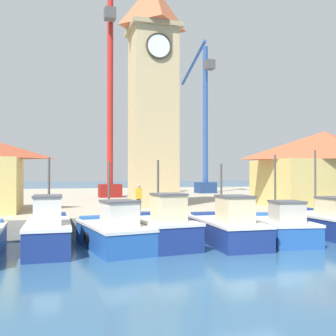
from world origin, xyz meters
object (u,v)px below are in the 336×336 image
fishing_boat_center (227,227)px  port_crane_near (110,115)px  port_crane_far (204,134)px  fishing_boat_left_inner (114,232)px  dock_worker_near_tower (139,199)px  fishing_boat_mid_left (163,228)px  fishing_boat_left_outer (48,231)px  fishing_boat_right_inner (324,222)px  clock_tower (153,87)px  warehouse_right (325,167)px  fishing_boat_mid_right (280,227)px

fishing_boat_center → port_crane_near: (-2.49, 20.22, 7.90)m
port_crane_far → fishing_boat_center: bearing=-109.5°
fishing_boat_left_inner → dock_worker_near_tower: (1.88, 3.69, 1.15)m
fishing_boat_left_inner → port_crane_near: size_ratio=0.26×
fishing_boat_mid_left → fishing_boat_center: (2.96, -0.31, -0.05)m
fishing_boat_left_outer → port_crane_far: bearing=55.7°
fishing_boat_left_inner → fishing_boat_right_inner: bearing=2.2°
clock_tower → dock_worker_near_tower: size_ratio=10.32×
warehouse_right → port_crane_far: 18.91m
clock_tower → warehouse_right: clock_tower is taller
fishing_boat_right_inner → warehouse_right: bearing=51.5°
fishing_boat_center → port_crane_near: port_crane_near is taller
fishing_boat_right_inner → fishing_boat_center: bearing=-173.1°
fishing_boat_center → port_crane_near: 21.84m
fishing_boat_center → clock_tower: 12.46m
fishing_boat_center → clock_tower: size_ratio=0.32×
fishing_boat_right_inner → port_crane_far: port_crane_far is taller
fishing_boat_left_outer → warehouse_right: 19.60m
fishing_boat_left_outer → fishing_boat_center: 7.82m
warehouse_right → port_crane_near: (-13.10, 13.39, 4.98)m
fishing_boat_mid_left → port_crane_near: (0.47, 19.91, 7.84)m
fishing_boat_left_outer → fishing_boat_right_inner: 13.53m
fishing_boat_mid_left → fishing_boat_center: bearing=-6.0°
fishing_boat_mid_right → warehouse_right: (8.00, 7.02, 2.98)m
fishing_boat_left_outer → fishing_boat_left_inner: bearing=-9.3°
fishing_boat_right_inner → clock_tower: 13.78m
fishing_boat_mid_left → fishing_boat_center: fishing_boat_mid_left is taller
clock_tower → dock_worker_near_tower: bearing=-111.8°
port_crane_near → fishing_boat_mid_left: bearing=-91.4°
clock_tower → warehouse_right: bearing=-11.5°
fishing_boat_mid_right → dock_worker_near_tower: bearing=144.7°
fishing_boat_center → warehouse_right: 12.95m
fishing_boat_mid_left → clock_tower: (1.80, 8.91, 8.25)m
fishing_boat_left_inner → port_crane_far: size_ratio=0.29×
fishing_boat_right_inner → warehouse_right: warehouse_right is taller
fishing_boat_right_inner → clock_tower: size_ratio=0.30×
clock_tower → port_crane_far: size_ratio=0.96×
fishing_boat_mid_right → fishing_boat_left_inner: bearing=176.6°
fishing_boat_mid_right → clock_tower: clock_tower is taller
dock_worker_near_tower → fishing_boat_right_inner: bearing=-19.9°
fishing_boat_left_inner → dock_worker_near_tower: size_ratio=3.17×
fishing_boat_center → dock_worker_near_tower: 5.25m
fishing_boat_left_inner → port_crane_far: 29.48m
dock_worker_near_tower → port_crane_near: bearing=87.3°
fishing_boat_left_inner → fishing_boat_left_outer: bearing=170.7°
fishing_boat_left_inner → clock_tower: (3.98, 8.95, 8.34)m
fishing_boat_left_outer → dock_worker_near_tower: 5.68m
fishing_boat_mid_left → port_crane_far: size_ratio=0.26×
fishing_boat_left_inner → fishing_boat_mid_right: fishing_boat_mid_right is taller
fishing_boat_mid_right → dock_worker_near_tower: 7.29m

